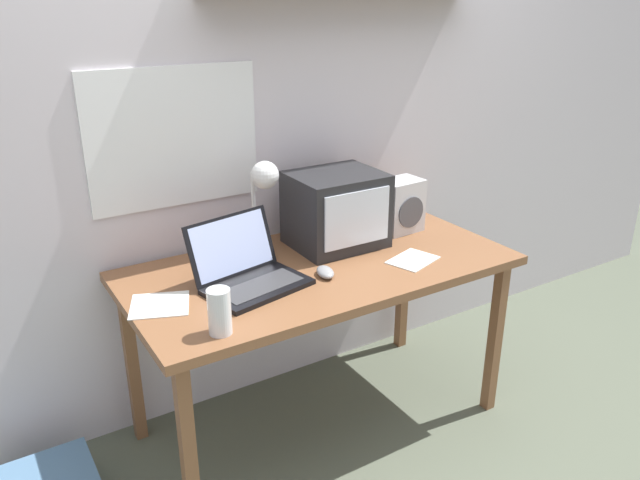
% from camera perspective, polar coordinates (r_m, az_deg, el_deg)
% --- Properties ---
extents(ground_plane, '(12.00, 12.00, 0.00)m').
position_cam_1_polar(ground_plane, '(2.79, 0.00, -16.16)').
color(ground_plane, '#585F4E').
extents(back_wall, '(5.60, 0.24, 2.60)m').
position_cam_1_polar(back_wall, '(2.60, -4.78, 12.89)').
color(back_wall, silver).
rests_on(back_wall, ground_plane).
extents(corner_desk, '(1.49, 0.74, 0.74)m').
position_cam_1_polar(corner_desk, '(2.44, 0.00, -3.60)').
color(corner_desk, brown).
rests_on(corner_desk, ground_plane).
extents(crt_monitor, '(0.36, 0.31, 0.30)m').
position_cam_1_polar(crt_monitor, '(2.54, 1.49, 2.80)').
color(crt_monitor, '#232326').
rests_on(crt_monitor, corner_desk).
extents(laptop, '(0.41, 0.36, 0.23)m').
position_cam_1_polar(laptop, '(2.25, -6.75, -2.60)').
color(laptop, black).
rests_on(laptop, corner_desk).
extents(desk_lamp, '(0.13, 0.17, 0.38)m').
position_cam_1_polar(desk_lamp, '(2.41, -5.21, 5.00)').
color(desk_lamp, white).
rests_on(desk_lamp, corner_desk).
extents(juice_glass, '(0.07, 0.07, 0.15)m').
position_cam_1_polar(juice_glass, '(1.94, -9.16, -6.67)').
color(juice_glass, white).
rests_on(juice_glass, corner_desk).
extents(space_heater, '(0.19, 0.15, 0.23)m').
position_cam_1_polar(space_heater, '(2.73, 7.36, 3.14)').
color(space_heater, silver).
rests_on(space_heater, corner_desk).
extents(computer_mouse, '(0.08, 0.12, 0.03)m').
position_cam_1_polar(computer_mouse, '(2.30, 0.48, -2.95)').
color(computer_mouse, gray).
rests_on(computer_mouse, corner_desk).
extents(open_notebook, '(0.24, 0.24, 0.00)m').
position_cam_1_polar(open_notebook, '(2.17, -14.45, -5.77)').
color(open_notebook, white).
rests_on(open_notebook, corner_desk).
extents(printed_handout, '(0.22, 0.19, 0.00)m').
position_cam_1_polar(printed_handout, '(2.47, 8.49, -1.82)').
color(printed_handout, white).
rests_on(printed_handout, corner_desk).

